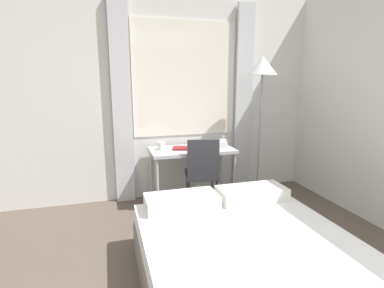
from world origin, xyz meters
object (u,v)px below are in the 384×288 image
Objects in this scene: bed at (258,276)px; telephone at (220,144)px; mug at (161,146)px; book at (183,148)px; desk at (192,154)px; desk_chair at (202,170)px; standing_lamp at (262,75)px.

bed is 2.05m from telephone.
mug is at bearing 175.75° from telephone.
mug is at bearing 99.13° from bed.
book is (-0.50, 0.02, -0.03)m from telephone.
bed is at bearing -88.61° from book.
mug reaches higher than desk.
mug is (-0.45, 0.28, 0.27)m from desk_chair.
bed is at bearing -92.10° from desk.
telephone is at bearing -2.13° from book.
desk_chair is (0.06, -0.24, -0.16)m from desk.
standing_lamp reaches higher than desk.
standing_lamp reaches higher than telephone.
book is (-0.12, 0.00, 0.08)m from desk.
desk_chair is 0.38m from book.
bed is 1.10× the size of standing_lamp.
desk is 0.52× the size of bed.
desk_chair is 4.89× the size of telephone.
telephone reaches higher than book.
telephone is 0.51m from book.
desk is 0.29m from desk_chair.
desk is 1.99m from bed.
standing_lamp reaches higher than mug.
bed is at bearing -117.95° from standing_lamp.
desk is 1.35m from standing_lamp.
desk_chair is 0.47m from telephone.
standing_lamp is 6.67× the size of book.
mug is at bearing 171.86° from book.
book is (-0.18, 0.24, 0.24)m from desk_chair.
book is (-0.05, 1.95, 0.50)m from bed.
desk is at bearing 177.75° from telephone.
mug is (-0.32, 1.98, 0.54)m from bed.
book is at bearing 174.86° from standing_lamp.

